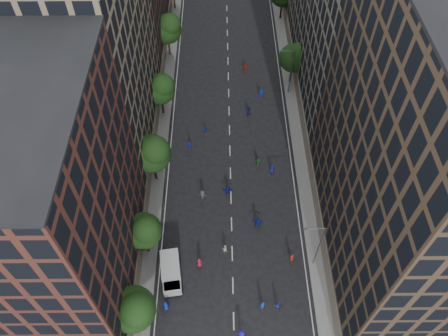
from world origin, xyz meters
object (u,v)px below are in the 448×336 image
Objects in this scene: streetlamp_near at (318,244)px; skater_0 at (166,306)px; streetlamp_far at (290,70)px; cargo_van at (171,272)px; skater_2 at (277,305)px; skater_1 at (262,306)px.

streetlamp_near reaches higher than skater_0.
streetlamp_near is at bearing -90.00° from streetlamp_far.
streetlamp_far is 1.62× the size of cargo_van.
skater_1 is at bearing -8.89° from skater_2.
streetlamp_near is 1.62× the size of cargo_van.
cargo_van is at bearing -71.97° from skater_0.
cargo_van reaches higher than skater_0.
skater_2 is at bearing 165.25° from skater_1.
streetlamp_far reaches higher than skater_2.
streetlamp_near is 33.00m from streetlamp_far.
streetlamp_near is 5.18× the size of skater_0.
skater_1 is (11.73, -0.11, 0.06)m from skater_0.
skater_1 reaches higher than skater_0.
skater_2 is at bearing -97.38° from streetlamp_far.
streetlamp_far reaches higher than skater_1.
cargo_van is 4.22m from skater_0.
skater_1 is at bearing -99.97° from streetlamp_far.
skater_0 is 0.94× the size of skater_1.
cargo_van is 2.99× the size of skater_1.
skater_1 is (11.33, -4.27, -0.55)m from cargo_van.
streetlamp_far is 43.33m from skater_0.
skater_0 is 11.73m from skater_1.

